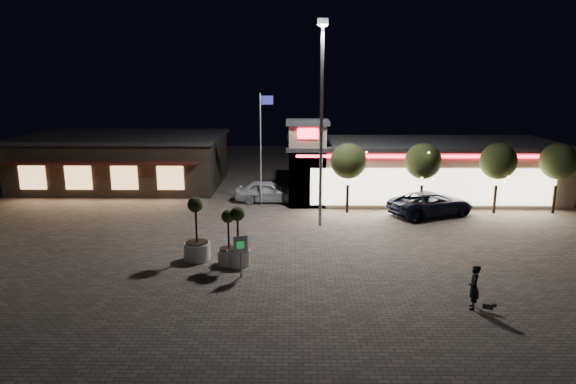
{
  "coord_description": "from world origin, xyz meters",
  "views": [
    {
      "loc": [
        0.37,
        -22.97,
        9.16
      ],
      "look_at": [
        0.02,
        6.0,
        2.57
      ],
      "focal_mm": 32.0,
      "sensor_mm": 36.0,
      "label": 1
    }
  ],
  "objects_px": {
    "planter_mid": "(229,247)",
    "valet_sign": "(241,248)",
    "pickup_truck": "(431,203)",
    "white_sedan": "(268,191)",
    "planter_left": "(197,241)",
    "pedestrian": "(474,287)"
  },
  "relations": [
    {
      "from": "planter_mid",
      "to": "pickup_truck",
      "type": "bearing_deg",
      "value": 36.72
    },
    {
      "from": "planter_left",
      "to": "valet_sign",
      "type": "distance_m",
      "value": 3.38
    },
    {
      "from": "planter_mid",
      "to": "valet_sign",
      "type": "xyz_separation_m",
      "value": [
        0.77,
        -1.71,
        0.54
      ]
    },
    {
      "from": "planter_mid",
      "to": "valet_sign",
      "type": "distance_m",
      "value": 1.95
    },
    {
      "from": "planter_mid",
      "to": "planter_left",
      "type": "bearing_deg",
      "value": 161.43
    },
    {
      "from": "pickup_truck",
      "to": "pedestrian",
      "type": "distance_m",
      "value": 14.3
    },
    {
      "from": "pickup_truck",
      "to": "white_sedan",
      "type": "xyz_separation_m",
      "value": [
        -11.15,
        3.61,
        -0.0
      ]
    },
    {
      "from": "pickup_truck",
      "to": "pedestrian",
      "type": "xyz_separation_m",
      "value": [
        -1.98,
        -14.16,
        0.1
      ]
    },
    {
      "from": "valet_sign",
      "to": "planter_mid",
      "type": "bearing_deg",
      "value": 114.22
    },
    {
      "from": "planter_left",
      "to": "planter_mid",
      "type": "relative_size",
      "value": 1.18
    },
    {
      "from": "pedestrian",
      "to": "valet_sign",
      "type": "bearing_deg",
      "value": -92.63
    },
    {
      "from": "pedestrian",
      "to": "planter_left",
      "type": "distance_m",
      "value": 13.29
    },
    {
      "from": "white_sedan",
      "to": "valet_sign",
      "type": "xyz_separation_m",
      "value": [
        -0.49,
        -14.58,
        0.59
      ]
    },
    {
      "from": "white_sedan",
      "to": "planter_left",
      "type": "height_order",
      "value": "planter_left"
    },
    {
      "from": "pickup_truck",
      "to": "valet_sign",
      "type": "xyz_separation_m",
      "value": [
        -11.64,
        -10.97,
        0.59
      ]
    },
    {
      "from": "pickup_truck",
      "to": "valet_sign",
      "type": "distance_m",
      "value": 16.0
    },
    {
      "from": "pickup_truck",
      "to": "planter_mid",
      "type": "relative_size",
      "value": 2.1
    },
    {
      "from": "planter_left",
      "to": "white_sedan",
      "type": "bearing_deg",
      "value": 76.52
    },
    {
      "from": "planter_mid",
      "to": "valet_sign",
      "type": "bearing_deg",
      "value": -65.78
    },
    {
      "from": "white_sedan",
      "to": "planter_mid",
      "type": "bearing_deg",
      "value": 174.42
    },
    {
      "from": "pedestrian",
      "to": "planter_mid",
      "type": "distance_m",
      "value": 11.52
    },
    {
      "from": "pickup_truck",
      "to": "pedestrian",
      "type": "bearing_deg",
      "value": 148.11
    }
  ]
}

